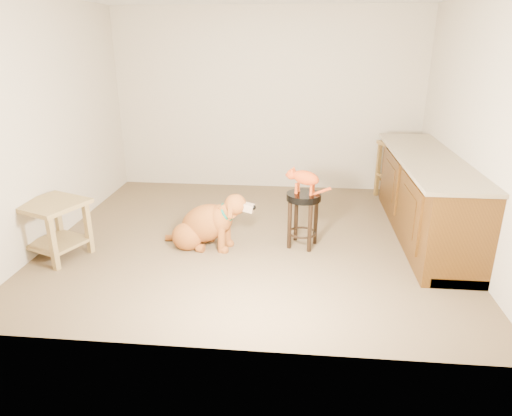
# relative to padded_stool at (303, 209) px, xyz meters

# --- Properties ---
(floor) EXTENTS (4.50, 4.00, 0.01)m
(floor) POSITION_rel_padded_stool_xyz_m (-0.55, 0.13, -0.43)
(floor) COLOR brown
(floor) RESTS_ON ground
(room_shell) EXTENTS (4.54, 4.04, 2.62)m
(room_shell) POSITION_rel_padded_stool_xyz_m (-0.55, 0.13, 1.24)
(room_shell) COLOR #C0B39B
(room_shell) RESTS_ON ground
(cabinet_run) EXTENTS (0.70, 2.56, 0.94)m
(cabinet_run) POSITION_rel_padded_stool_xyz_m (1.39, 0.43, 0.01)
(cabinet_run) COLOR #472A0C
(cabinet_run) RESTS_ON ground
(padded_stool) EXTENTS (0.39, 0.39, 0.61)m
(padded_stool) POSITION_rel_padded_stool_xyz_m (0.00, 0.00, 0.00)
(padded_stool) COLOR black
(padded_stool) RESTS_ON ground
(wood_stool) EXTENTS (0.56, 0.56, 0.81)m
(wood_stool) POSITION_rel_padded_stool_xyz_m (1.30, 1.74, -0.01)
(wood_stool) COLOR brown
(wood_stool) RESTS_ON ground
(side_table) EXTENTS (0.76, 0.76, 0.60)m
(side_table) POSITION_rel_padded_stool_xyz_m (-2.55, -0.51, -0.04)
(side_table) COLOR olive
(side_table) RESTS_ON ground
(golden_retriever) EXTENTS (1.06, 0.58, 0.69)m
(golden_retriever) POSITION_rel_padded_stool_xyz_m (-1.05, -0.12, -0.18)
(golden_retriever) COLOR brown
(golden_retriever) RESTS_ON ground
(tabby_kitten) EXTENTS (0.49, 0.23, 0.31)m
(tabby_kitten) POSITION_rel_padded_stool_xyz_m (-0.01, 0.00, 0.34)
(tabby_kitten) COLOR #A43610
(tabby_kitten) RESTS_ON padded_stool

